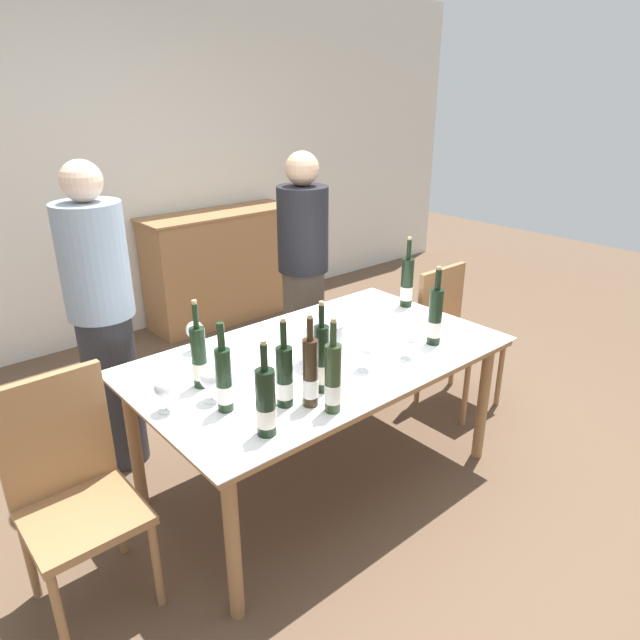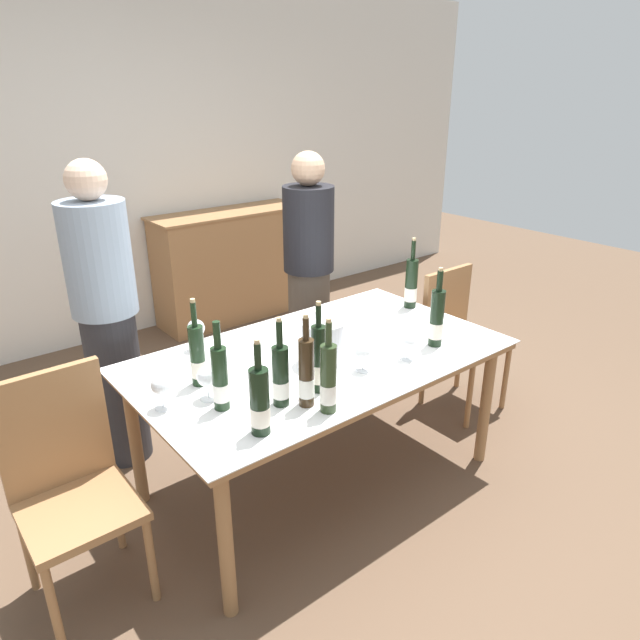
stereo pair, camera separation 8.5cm
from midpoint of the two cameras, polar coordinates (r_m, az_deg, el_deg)
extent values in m
plane|color=brown|center=(3.18, 0.80, -15.49)|extent=(12.00, 12.00, 0.00)
cube|color=silver|center=(4.84, -19.88, 14.52)|extent=(8.00, 0.10, 2.80)
cube|color=#996B42|center=(5.13, -8.34, 5.32)|extent=(1.33, 0.44, 0.94)
cube|color=#996B42|center=(5.01, -8.65, 10.60)|extent=(1.37, 0.46, 0.02)
cylinder|color=#996B42|center=(2.34, -8.30, -21.30)|extent=(0.06, 0.06, 0.70)
cylinder|color=#996B42|center=(3.27, 16.95, -8.13)|extent=(0.06, 0.06, 0.70)
cylinder|color=#996B42|center=(2.96, -17.18, -11.54)|extent=(0.06, 0.06, 0.70)
cylinder|color=#996B42|center=(3.74, 6.14, -3.17)|extent=(0.06, 0.06, 0.70)
cube|color=#996B42|center=(2.80, 0.88, -3.87)|extent=(1.78, 1.02, 0.04)
cube|color=white|center=(2.79, 0.88, -3.48)|extent=(1.81, 1.05, 0.01)
cylinder|color=silver|center=(2.67, 1.15, -2.21)|extent=(0.20, 0.20, 0.21)
cylinder|color=silver|center=(2.63, 1.16, -0.26)|extent=(0.21, 0.21, 0.01)
cylinder|color=black|center=(2.40, 0.87, -3.94)|extent=(0.06, 0.06, 0.30)
cylinder|color=silver|center=(2.43, 0.86, -5.32)|extent=(0.07, 0.07, 0.08)
cylinder|color=black|center=(2.32, 0.90, 0.40)|extent=(0.03, 0.03, 0.09)
cylinder|color=tan|center=(2.30, 0.91, 1.67)|extent=(0.02, 0.02, 0.02)
cylinder|color=black|center=(2.51, -11.20, -3.53)|extent=(0.07, 0.07, 0.27)
cylinder|color=silver|center=(2.53, -11.10, -4.76)|extent=(0.07, 0.07, 0.08)
cylinder|color=black|center=(2.43, -11.53, 0.53)|extent=(0.02, 0.02, 0.11)
cylinder|color=tan|center=(2.41, -11.65, 1.91)|extent=(0.02, 0.02, 0.02)
cylinder|color=black|center=(2.31, -8.90, -5.83)|extent=(0.06, 0.06, 0.27)
cylinder|color=white|center=(2.34, -8.82, -7.10)|extent=(0.07, 0.07, 0.08)
cylinder|color=black|center=(2.23, -9.19, -1.50)|extent=(0.03, 0.03, 0.11)
cylinder|color=black|center=(2.31, -2.91, -5.65)|extent=(0.07, 0.07, 0.26)
cylinder|color=white|center=(2.34, -2.88, -6.87)|extent=(0.07, 0.07, 0.07)
cylinder|color=black|center=(2.23, -3.00, -1.47)|extent=(0.03, 0.03, 0.11)
cylinder|color=tan|center=(2.21, -3.03, 0.05)|extent=(0.02, 0.02, 0.02)
cylinder|color=black|center=(3.38, 9.83, 3.59)|extent=(0.07, 0.07, 0.29)
cylinder|color=silver|center=(3.41, 9.76, 2.58)|extent=(0.07, 0.07, 0.08)
cylinder|color=black|center=(3.33, 10.05, 6.88)|extent=(0.03, 0.03, 0.11)
cylinder|color=tan|center=(3.31, 10.13, 7.96)|extent=(0.02, 0.02, 0.02)
cylinder|color=black|center=(2.13, -4.90, -8.15)|extent=(0.07, 0.07, 0.27)
cylinder|color=silver|center=(2.17, -4.85, -9.48)|extent=(0.08, 0.08, 0.07)
cylinder|color=black|center=(2.05, -5.07, -3.69)|extent=(0.03, 0.03, 0.10)
cylinder|color=tan|center=(2.02, -5.13, -2.17)|extent=(0.02, 0.02, 0.02)
cylinder|color=#28381E|center=(2.26, 1.93, -5.92)|extent=(0.07, 0.07, 0.29)
cylinder|color=white|center=(2.29, 1.91, -7.32)|extent=(0.07, 0.07, 0.08)
cylinder|color=#28381E|center=(2.17, 2.00, -1.43)|extent=(0.03, 0.03, 0.10)
cylinder|color=tan|center=(2.15, 2.02, -0.04)|extent=(0.02, 0.02, 0.02)
cylinder|color=#332314|center=(2.30, -0.31, -5.32)|extent=(0.06, 0.06, 0.29)
cylinder|color=white|center=(2.33, -0.31, -6.72)|extent=(0.07, 0.07, 0.08)
cylinder|color=#332314|center=(2.22, -0.32, -0.92)|extent=(0.03, 0.03, 0.09)
cylinder|color=tan|center=(2.20, -0.33, 0.38)|extent=(0.02, 0.02, 0.02)
cylinder|color=black|center=(2.90, 12.42, 0.16)|extent=(0.07, 0.07, 0.29)
cylinder|color=silver|center=(2.92, 12.32, -1.00)|extent=(0.07, 0.07, 0.08)
cylinder|color=black|center=(2.83, 12.75, 3.83)|extent=(0.03, 0.03, 0.10)
cylinder|color=tan|center=(2.81, 12.85, 4.96)|extent=(0.02, 0.02, 0.02)
cylinder|color=white|center=(2.78, 9.56, -3.86)|extent=(0.06, 0.06, 0.00)
cylinder|color=white|center=(2.76, 9.60, -3.23)|extent=(0.01, 0.01, 0.06)
sphere|color=white|center=(2.74, 9.68, -2.14)|extent=(0.07, 0.07, 0.07)
cylinder|color=white|center=(2.42, -14.39, -8.49)|extent=(0.07, 0.07, 0.00)
cylinder|color=white|center=(2.40, -14.47, -7.70)|extent=(0.01, 0.01, 0.07)
sphere|color=white|center=(2.37, -14.62, -6.36)|extent=(0.08, 0.08, 0.08)
cylinder|color=white|center=(2.64, 5.22, -5.02)|extent=(0.07, 0.07, 0.00)
cylinder|color=white|center=(2.63, 5.25, -4.36)|extent=(0.01, 0.01, 0.06)
sphere|color=white|center=(2.60, 5.30, -3.19)|extent=(0.08, 0.08, 0.08)
cylinder|color=white|center=(2.97, 0.58, -1.70)|extent=(0.07, 0.07, 0.00)
cylinder|color=white|center=(2.96, 0.59, -1.00)|extent=(0.01, 0.01, 0.07)
sphere|color=white|center=(2.93, 0.59, 0.12)|extent=(0.07, 0.07, 0.07)
cylinder|color=white|center=(2.44, -10.05, -7.72)|extent=(0.07, 0.07, 0.00)
cylinder|color=white|center=(2.43, -10.11, -6.96)|extent=(0.01, 0.01, 0.07)
sphere|color=white|center=(2.40, -10.21, -5.59)|extent=(0.09, 0.09, 0.09)
cylinder|color=white|center=(2.90, -11.30, -2.82)|extent=(0.07, 0.07, 0.00)
cylinder|color=white|center=(2.88, -11.36, -2.08)|extent=(0.01, 0.01, 0.08)
sphere|color=white|center=(2.85, -11.47, -0.81)|extent=(0.09, 0.09, 0.09)
cylinder|color=#996B42|center=(3.60, 15.39, -7.39)|extent=(0.03, 0.03, 0.43)
cylinder|color=#996B42|center=(3.88, 18.66, -5.55)|extent=(0.03, 0.03, 0.43)
cylinder|color=#996B42|center=(3.79, 10.91, -5.36)|extent=(0.03, 0.03, 0.43)
cylinder|color=#996B42|center=(4.06, 14.33, -3.75)|extent=(0.03, 0.03, 0.43)
cube|color=#996B42|center=(3.73, 15.18, -2.28)|extent=(0.42, 0.42, 0.04)
cube|color=#996B42|center=(3.74, 13.19, 1.85)|extent=(0.42, 0.04, 0.42)
cylinder|color=#996B42|center=(2.48, -24.09, -24.94)|extent=(0.03, 0.03, 0.41)
cylinder|color=#996B42|center=(2.54, -15.52, -22.13)|extent=(0.03, 0.03, 0.41)
cylinder|color=#996B42|center=(2.75, -26.39, -19.88)|extent=(0.03, 0.03, 0.41)
cylinder|color=#996B42|center=(2.81, -18.80, -17.57)|extent=(0.03, 0.03, 0.41)
cube|color=#996B42|center=(2.49, -21.95, -17.25)|extent=(0.42, 0.42, 0.04)
cube|color=#996B42|center=(2.50, -24.26, -9.95)|extent=(0.42, 0.04, 0.51)
cylinder|color=#2D2D33|center=(3.30, -18.89, -6.35)|extent=(0.28, 0.28, 0.87)
cylinder|color=#8C9EB2|center=(3.03, -20.58, 5.76)|extent=(0.33, 0.33, 0.57)
sphere|color=beige|center=(2.96, -21.60, 12.92)|extent=(0.20, 0.20, 0.20)
cylinder|color=#51473D|center=(3.92, -0.45, -0.76)|extent=(0.28, 0.28, 0.83)
cylinder|color=black|center=(3.70, -0.48, 9.09)|extent=(0.33, 0.33, 0.55)
sphere|color=#DBAD89|center=(3.63, -0.50, 14.92)|extent=(0.21, 0.21, 0.21)
camera|label=1|loc=(0.04, -89.10, 0.37)|focal=32.00mm
camera|label=2|loc=(0.04, 90.90, -0.37)|focal=32.00mm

